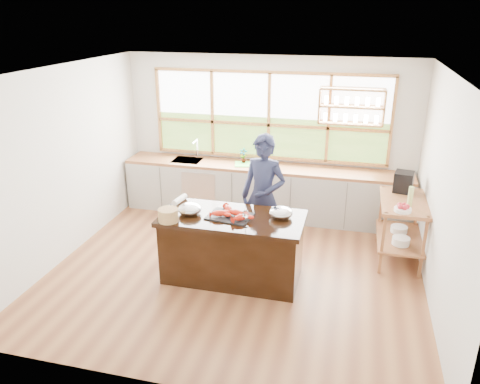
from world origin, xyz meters
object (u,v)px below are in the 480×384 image
(espresso_machine, at_px, (404,182))
(cook, at_px, (263,197))
(island, at_px, (232,247))
(wicker_basket, at_px, (168,215))

(espresso_machine, bearing_deg, cook, -148.08)
(island, bearing_deg, wicker_basket, -155.68)
(island, xyz_separation_m, cook, (0.26, 0.73, 0.45))
(island, height_order, espresso_machine, espresso_machine)
(island, relative_size, espresso_machine, 6.27)
(espresso_machine, distance_m, wicker_basket, 3.44)
(espresso_machine, relative_size, wicker_basket, 1.15)
(island, bearing_deg, espresso_machine, 33.86)
(island, relative_size, wicker_basket, 7.24)
(wicker_basket, bearing_deg, island, 24.32)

